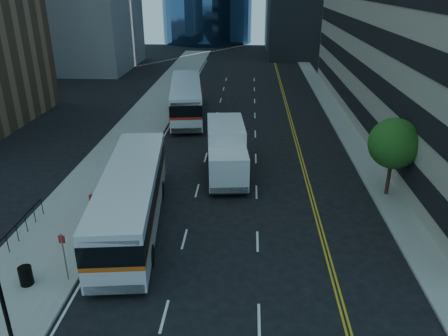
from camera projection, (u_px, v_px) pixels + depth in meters
name	position (u px, v px, depth m)	size (l,w,h in m)	color
ground	(248.00, 263.00, 21.89)	(160.00, 160.00, 0.00)	black
sidewalk_west	(149.00, 116.00, 45.34)	(5.00, 90.00, 0.15)	gray
sidewalk_east	(339.00, 119.00, 44.28)	(2.00, 90.00, 0.15)	gray
street_tree	(394.00, 144.00, 27.29)	(3.20, 3.20, 5.10)	#332114
lamp_post	(0.00, 290.00, 15.80)	(0.28, 0.28, 4.56)	black
bus_front	(132.00, 197.00, 24.54)	(4.41, 13.38, 3.39)	silver
bus_rear	(186.00, 98.00, 44.77)	(4.73, 13.75, 3.48)	silver
box_truck	(226.00, 150.00, 31.08)	(3.35, 7.77, 3.61)	silver
trash_can	(26.00, 276.00, 19.97)	(0.61, 0.61, 0.91)	black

